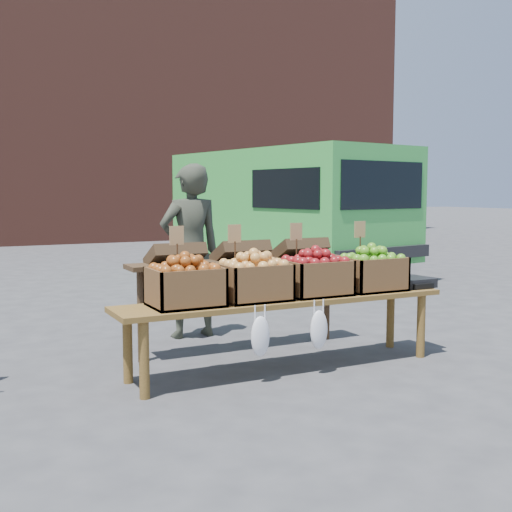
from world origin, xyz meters
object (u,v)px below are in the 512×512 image
back_table (240,291)px  display_bench (285,333)px  vendor (190,251)px  crate_russet_pears (254,282)px  crate_golden_apples (185,287)px  crate_red_apples (315,278)px  crate_green_apples (371,274)px  weighing_scale (411,282)px  delivery_van (286,213)px

back_table → display_bench: bearing=-86.8°
vendor → crate_russet_pears: 1.41m
display_bench → crate_golden_apples: (-0.82, 0.00, 0.42)m
crate_red_apples → crate_russet_pears: bearing=180.0°
crate_red_apples → crate_green_apples: (0.55, 0.00, 0.00)m
back_table → crate_golden_apples: (-0.78, -0.72, 0.19)m
weighing_scale → back_table: bearing=150.8°
display_bench → crate_green_apples: size_ratio=5.40×
delivery_van → weighing_scale: bearing=-117.1°
crate_golden_apples → crate_russet_pears: same height
weighing_scale → display_bench: bearing=180.0°
crate_russet_pears → vendor: bearing=88.6°
crate_red_apples → vendor: bearing=110.2°
back_table → display_bench: (0.04, -0.72, -0.24)m
back_table → display_bench: back_table is taller
crate_green_apples → display_bench: bearing=180.0°
vendor → display_bench: size_ratio=0.61×
delivery_van → crate_green_apples: delivery_van is taller
crate_russet_pears → weighing_scale: (1.52, 0.00, -0.10)m
display_bench → weighing_scale: weighing_scale is taller
crate_golden_apples → crate_russet_pears: 0.55m
delivery_van → crate_red_apples: (-2.59, -5.03, -0.31)m
back_table → crate_green_apples: 1.14m
back_table → weighing_scale: (1.29, -0.72, 0.09)m
delivery_van → crate_green_apples: (-2.04, -5.03, -0.31)m
crate_russet_pears → crate_green_apples: bearing=0.0°
crate_golden_apples → crate_russet_pears: (0.55, 0.00, 0.00)m
vendor → weighing_scale: vendor is taller
weighing_scale → vendor: bearing=136.7°
crate_russet_pears → weighing_scale: 1.53m
crate_russet_pears → crate_green_apples: same height
delivery_van → back_table: 5.22m
display_bench → crate_golden_apples: 0.93m
vendor → display_bench: vendor is taller
crate_russet_pears → crate_green_apples: 1.10m
back_table → crate_red_apples: (0.32, -0.72, 0.19)m
display_bench → crate_russet_pears: size_ratio=5.40×
crate_russet_pears → weighing_scale: size_ratio=1.47×
delivery_van → crate_golden_apples: bearing=-135.6°
crate_red_apples → delivery_van: bearing=62.7°
delivery_van → crate_golden_apples: (-3.69, -5.03, -0.31)m
vendor → crate_russet_pears: bearing=87.3°
crate_russet_pears → weighing_scale: bearing=0.0°
back_table → crate_golden_apples: back_table is taller
back_table → crate_green_apples: back_table is taller
crate_green_apples → back_table: bearing=140.3°
vendor → crate_red_apples: bearing=108.9°
crate_red_apples → weighing_scale: size_ratio=1.47×
display_bench → crate_green_apples: 0.93m
crate_red_apples → weighing_scale: crate_red_apples is taller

